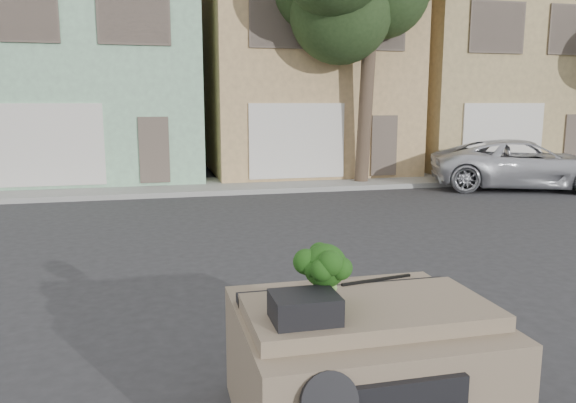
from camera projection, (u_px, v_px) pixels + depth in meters
name	position (u px, v px, depth m)	size (l,w,h in m)	color
ground_plane	(280.00, 303.00, 7.60)	(120.00, 120.00, 0.00)	#303033
sidewalk	(206.00, 186.00, 17.63)	(40.00, 3.00, 0.15)	gray
townhouse_mint	(94.00, 71.00, 20.00)	(7.20, 8.20, 7.55)	#8DBE99
townhouse_tan	(297.00, 74.00, 21.74)	(7.20, 8.20, 7.55)	tan
townhouse_beige	(471.00, 76.00, 23.48)	(7.20, 8.20, 7.55)	tan
silver_pickup	(521.00, 189.00, 17.62)	(2.54, 5.51, 1.53)	silver
tree_near	(367.00, 51.00, 17.39)	(4.40, 4.00, 8.50)	#24371A
car_dashboard	(361.00, 363.00, 4.63)	(2.00, 1.80, 1.12)	#7B6953
instrument_hump	(305.00, 307.00, 4.04)	(0.48, 0.38, 0.20)	black
wiper_arm	(377.00, 280.00, 4.96)	(0.70, 0.03, 0.02)	black
broccoli	(325.00, 274.00, 4.33)	(0.41, 0.41, 0.50)	#16380E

